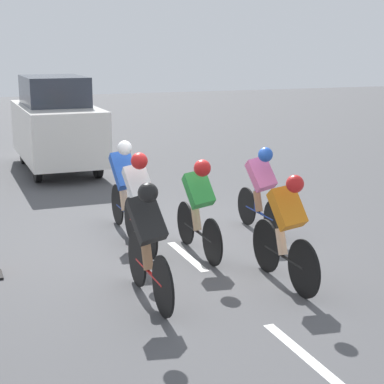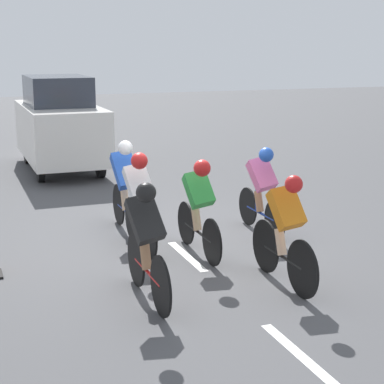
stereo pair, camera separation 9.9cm
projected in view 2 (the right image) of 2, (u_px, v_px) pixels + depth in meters
ground_plane at (173, 244)px, 9.87m from camera, size 60.00×60.00×0.00m
lane_stripe_near at (298, 353)px, 6.37m from camera, size 0.12×1.40×0.01m
lane_stripe_mid at (187, 256)px, 9.29m from camera, size 0.12×1.40×0.01m
lane_stripe_far at (129, 205)px, 12.21m from camera, size 0.12×1.40×0.01m
cyclist_blue at (125, 185)px, 10.20m from camera, size 0.39×1.73×1.56m
cyclist_white at (139, 198)px, 9.35m from camera, size 0.40×1.64×1.52m
cyclist_black at (146, 239)px, 7.45m from camera, size 0.42×1.72×1.52m
cyclist_pink at (262, 187)px, 10.21m from camera, size 0.41×1.61×1.46m
cyclist_orange at (285, 228)px, 7.98m from camera, size 0.39×1.69×1.49m
cyclist_green at (199, 204)px, 9.13m from camera, size 0.39×1.71×1.46m
support_car at (60, 124)px, 15.44m from camera, size 1.70×3.96×2.25m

